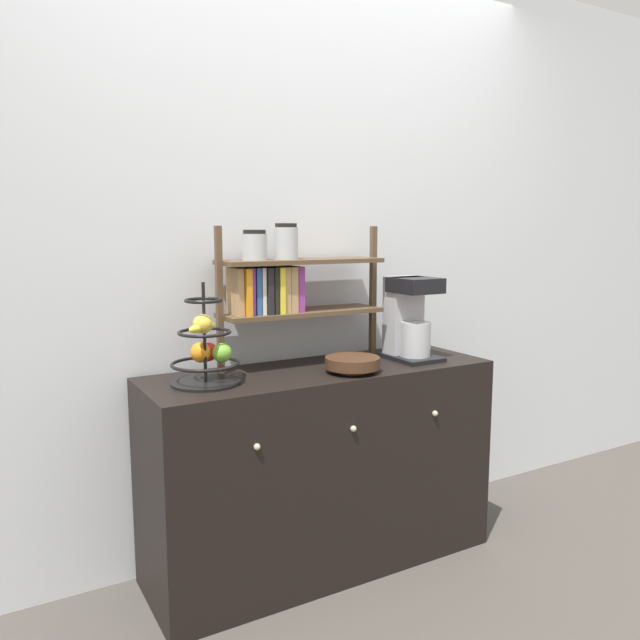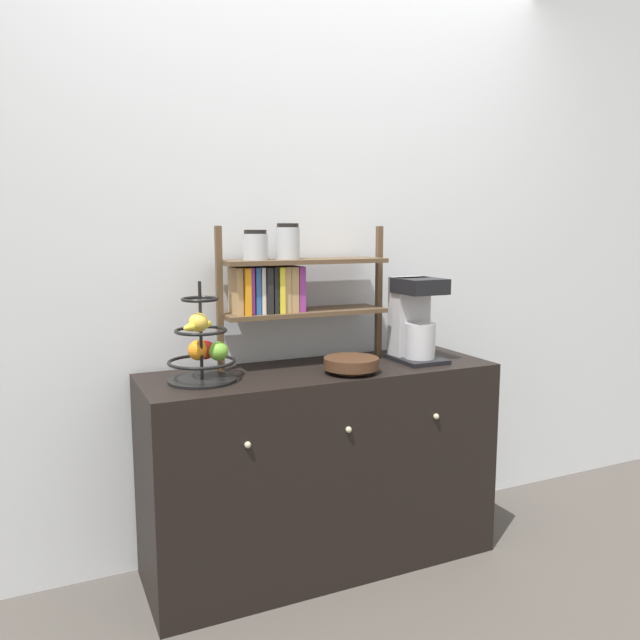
# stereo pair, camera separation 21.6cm
# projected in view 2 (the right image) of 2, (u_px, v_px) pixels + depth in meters

# --- Properties ---
(ground_plane) EXTENTS (12.00, 12.00, 0.00)m
(ground_plane) POSITION_uv_depth(u_px,v_px,m) (347.00, 590.00, 2.43)
(ground_plane) COLOR #47423D
(wall_back) EXTENTS (7.00, 0.05, 2.60)m
(wall_back) POSITION_uv_depth(u_px,v_px,m) (294.00, 250.00, 2.70)
(wall_back) COLOR silver
(wall_back) RESTS_ON ground_plane
(sideboard) EXTENTS (1.44, 0.49, 0.83)m
(sideboard) POSITION_uv_depth(u_px,v_px,m) (321.00, 467.00, 2.58)
(sideboard) COLOR black
(sideboard) RESTS_ON ground_plane
(coffee_maker) EXTENTS (0.18, 0.24, 0.36)m
(coffee_maker) POSITION_uv_depth(u_px,v_px,m) (414.00, 319.00, 2.66)
(coffee_maker) COLOR black
(coffee_maker) RESTS_ON sideboard
(fruit_stand) EXTENTS (0.25, 0.25, 0.37)m
(fruit_stand) POSITION_uv_depth(u_px,v_px,m) (203.00, 348.00, 2.29)
(fruit_stand) COLOR black
(fruit_stand) RESTS_ON sideboard
(wooden_bowl) EXTENTS (0.22, 0.22, 0.06)m
(wooden_bowl) POSITION_uv_depth(u_px,v_px,m) (351.00, 364.00, 2.44)
(wooden_bowl) COLOR #422819
(wooden_bowl) RESTS_ON sideboard
(shelf_hutch) EXTENTS (0.74, 0.20, 0.58)m
(shelf_hutch) POSITION_uv_depth(u_px,v_px,m) (283.00, 281.00, 2.53)
(shelf_hutch) COLOR brown
(shelf_hutch) RESTS_ON sideboard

